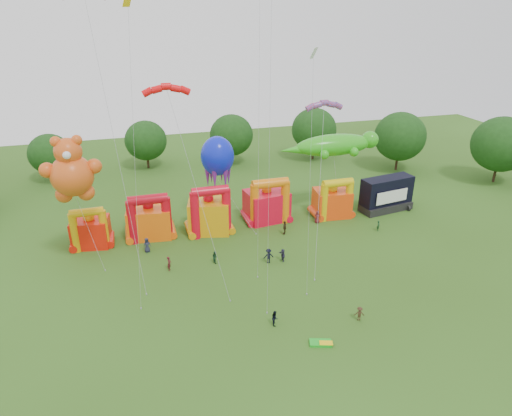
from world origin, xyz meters
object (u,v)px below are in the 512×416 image
object	(u,v)px
gecko_kite	(334,148)
bouncy_castle_2	(209,214)
teddy_bear_kite	(75,184)
spectator_4	(285,228)
bouncy_castle_0	(90,230)
stage_trailer	(386,194)
spectator_0	(147,245)
octopus_kite	(228,184)

from	to	relation	value
gecko_kite	bouncy_castle_2	bearing A→B (deg)	-174.26
bouncy_castle_2	teddy_bear_kite	size ratio (longest dim) A/B	0.44
teddy_bear_kite	spectator_4	bearing A→B (deg)	4.14
bouncy_castle_2	gecko_kite	size ratio (longest dim) A/B	0.47
teddy_bear_kite	gecko_kite	size ratio (longest dim) A/B	1.07
bouncy_castle_2	bouncy_castle_0	bearing A→B (deg)	179.04
bouncy_castle_2	stage_trailer	bearing A→B (deg)	-0.12
spectator_4	gecko_kite	bearing A→B (deg)	149.43
bouncy_castle_2	teddy_bear_kite	xyz separation A→B (m)	(-15.46, -5.31, 7.88)
bouncy_castle_0	bouncy_castle_2	bearing A→B (deg)	-0.96
gecko_kite	spectator_0	xyz separation A→B (m)	(-27.26, -5.27, -8.74)
bouncy_castle_2	octopus_kite	xyz separation A→B (m)	(3.06, 1.92, 3.21)
bouncy_castle_0	spectator_4	xyz separation A→B (m)	(24.82, -3.76, -1.22)
gecko_kite	octopus_kite	distance (m)	16.06
teddy_bear_kite	octopus_kite	world-z (taller)	teddy_bear_kite
bouncy_castle_2	gecko_kite	distance (m)	20.02
octopus_kite	spectator_0	world-z (taller)	octopus_kite
teddy_bear_kite	octopus_kite	size ratio (longest dim) A/B	1.30
stage_trailer	octopus_kite	bearing A→B (deg)	175.25
bouncy_castle_2	spectator_0	xyz separation A→B (m)	(-8.61, -3.40, -1.72)
teddy_bear_kite	spectator_0	distance (m)	11.94
octopus_kite	spectator_0	bearing A→B (deg)	-155.51
bouncy_castle_2	spectator_4	world-z (taller)	bouncy_castle_2
bouncy_castle_0	spectator_4	distance (m)	25.14
bouncy_castle_2	octopus_kite	distance (m)	4.83
gecko_kite	spectator_0	bearing A→B (deg)	-169.06
stage_trailer	spectator_4	size ratio (longest dim) A/B	4.34
bouncy_castle_2	spectator_0	size ratio (longest dim) A/B	3.68
teddy_bear_kite	gecko_kite	bearing A→B (deg)	11.90
bouncy_castle_0	teddy_bear_kite	xyz separation A→B (m)	(-0.18, -5.57, 8.37)
teddy_bear_kite	octopus_kite	bearing A→B (deg)	21.32
octopus_kite	bouncy_castle_2	bearing A→B (deg)	-147.91
gecko_kite	spectator_4	bearing A→B (deg)	-149.47
bouncy_castle_0	gecko_kite	bearing A→B (deg)	2.73
teddy_bear_kite	spectator_0	xyz separation A→B (m)	(6.85, 1.91, -9.59)
spectator_4	spectator_0	bearing A→B (deg)	-61.43
bouncy_castle_2	gecko_kite	xyz separation A→B (m)	(18.65, 1.88, 7.03)
stage_trailer	teddy_bear_kite	xyz separation A→B (m)	(-42.29, -5.25, 8.07)
octopus_kite	spectator_0	size ratio (longest dim) A/B	6.44
stage_trailer	teddy_bear_kite	bearing A→B (deg)	-172.92
teddy_bear_kite	spectator_0	world-z (taller)	teddy_bear_kite
stage_trailer	gecko_kite	bearing A→B (deg)	166.70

